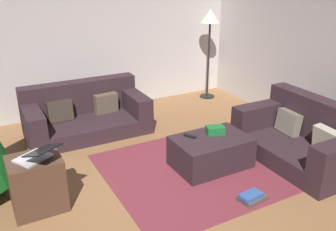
{
  "coord_description": "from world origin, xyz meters",
  "views": [
    {
      "loc": [
        -1.34,
        -2.88,
        2.34
      ],
      "look_at": [
        0.55,
        0.58,
        0.75
      ],
      "focal_mm": 39.31,
      "sensor_mm": 36.0,
      "label": 1
    }
  ],
  "objects_px": {
    "couch_left": "(85,114)",
    "book_stack": "(252,197)",
    "gift_box": "(215,130)",
    "couch_right": "(303,138)",
    "laptop": "(37,155)",
    "corner_lamp": "(210,23)",
    "side_table": "(37,184)",
    "ottoman": "(211,152)",
    "tv_remote": "(190,136)"
  },
  "relations": [
    {
      "from": "side_table",
      "to": "book_stack",
      "type": "relative_size",
      "value": 1.82
    },
    {
      "from": "laptop",
      "to": "book_stack",
      "type": "height_order",
      "value": "laptop"
    },
    {
      "from": "couch_left",
      "to": "side_table",
      "type": "relative_size",
      "value": 3.09
    },
    {
      "from": "tv_remote",
      "to": "corner_lamp",
      "type": "xyz_separation_m",
      "value": [
        1.69,
        2.08,
        1.01
      ]
    },
    {
      "from": "gift_box",
      "to": "laptop",
      "type": "height_order",
      "value": "laptop"
    },
    {
      "from": "gift_box",
      "to": "couch_right",
      "type": "bearing_deg",
      "value": -25.21
    },
    {
      "from": "ottoman",
      "to": "book_stack",
      "type": "distance_m",
      "value": 0.86
    },
    {
      "from": "tv_remote",
      "to": "book_stack",
      "type": "bearing_deg",
      "value": -107.49
    },
    {
      "from": "ottoman",
      "to": "laptop",
      "type": "bearing_deg",
      "value": 177.92
    },
    {
      "from": "book_stack",
      "to": "corner_lamp",
      "type": "height_order",
      "value": "corner_lamp"
    },
    {
      "from": "couch_left",
      "to": "gift_box",
      "type": "distance_m",
      "value": 2.09
    },
    {
      "from": "couch_left",
      "to": "book_stack",
      "type": "relative_size",
      "value": 5.63
    },
    {
      "from": "laptop",
      "to": "book_stack",
      "type": "xyz_separation_m",
      "value": [
        2.0,
        -0.92,
        -0.59
      ]
    },
    {
      "from": "couch_left",
      "to": "corner_lamp",
      "type": "relative_size",
      "value": 1.08
    },
    {
      "from": "couch_left",
      "to": "corner_lamp",
      "type": "xyz_separation_m",
      "value": [
        2.54,
        0.44,
        1.13
      ]
    },
    {
      "from": "side_table",
      "to": "laptop",
      "type": "relative_size",
      "value": 1.13
    },
    {
      "from": "couch_left",
      "to": "ottoman",
      "type": "relative_size",
      "value": 1.91
    },
    {
      "from": "side_table",
      "to": "book_stack",
      "type": "distance_m",
      "value": 2.26
    },
    {
      "from": "couch_right",
      "to": "book_stack",
      "type": "height_order",
      "value": "couch_right"
    },
    {
      "from": "side_table",
      "to": "laptop",
      "type": "bearing_deg",
      "value": -60.27
    },
    {
      "from": "couch_right",
      "to": "book_stack",
      "type": "bearing_deg",
      "value": 110.48
    },
    {
      "from": "book_stack",
      "to": "couch_right",
      "type": "bearing_deg",
      "value": 19.78
    },
    {
      "from": "tv_remote",
      "to": "gift_box",
      "type": "bearing_deg",
      "value": -40.34
    },
    {
      "from": "couch_right",
      "to": "corner_lamp",
      "type": "distance_m",
      "value": 2.89
    },
    {
      "from": "tv_remote",
      "to": "couch_left",
      "type": "bearing_deg",
      "value": 89.96
    },
    {
      "from": "ottoman",
      "to": "couch_right",
      "type": "bearing_deg",
      "value": -19.81
    },
    {
      "from": "couch_right",
      "to": "tv_remote",
      "type": "bearing_deg",
      "value": 68.23
    },
    {
      "from": "ottoman",
      "to": "book_stack",
      "type": "bearing_deg",
      "value": -93.05
    },
    {
      "from": "ottoman",
      "to": "laptop",
      "type": "distance_m",
      "value": 2.09
    },
    {
      "from": "book_stack",
      "to": "side_table",
      "type": "bearing_deg",
      "value": 154.32
    },
    {
      "from": "gift_box",
      "to": "laptop",
      "type": "xyz_separation_m",
      "value": [
        -2.15,
        -0.0,
        0.2
      ]
    },
    {
      "from": "book_stack",
      "to": "tv_remote",
      "type": "bearing_deg",
      "value": 99.87
    },
    {
      "from": "couch_left",
      "to": "ottoman",
      "type": "bearing_deg",
      "value": 121.53
    },
    {
      "from": "side_table",
      "to": "laptop",
      "type": "xyz_separation_m",
      "value": [
        0.03,
        -0.05,
        0.35
      ]
    },
    {
      "from": "couch_right",
      "to": "gift_box",
      "type": "relative_size",
      "value": 7.19
    },
    {
      "from": "ottoman",
      "to": "gift_box",
      "type": "xyz_separation_m",
      "value": [
        0.11,
        0.08,
        0.24
      ]
    },
    {
      "from": "couch_left",
      "to": "side_table",
      "type": "distance_m",
      "value": 1.94
    },
    {
      "from": "side_table",
      "to": "tv_remote",
      "type": "bearing_deg",
      "value": 0.76
    },
    {
      "from": "ottoman",
      "to": "laptop",
      "type": "height_order",
      "value": "laptop"
    },
    {
      "from": "corner_lamp",
      "to": "side_table",
      "type": "bearing_deg",
      "value": -149.27
    },
    {
      "from": "couch_right",
      "to": "book_stack",
      "type": "distance_m",
      "value": 1.3
    },
    {
      "from": "couch_left",
      "to": "laptop",
      "type": "relative_size",
      "value": 3.48
    },
    {
      "from": "couch_right",
      "to": "laptop",
      "type": "xyz_separation_m",
      "value": [
        -3.19,
        0.49,
        0.34
      ]
    },
    {
      "from": "ottoman",
      "to": "side_table",
      "type": "height_order",
      "value": "side_table"
    },
    {
      "from": "ottoman",
      "to": "book_stack",
      "type": "relative_size",
      "value": 2.95
    },
    {
      "from": "corner_lamp",
      "to": "couch_left",
      "type": "bearing_deg",
      "value": -170.15
    },
    {
      "from": "gift_box",
      "to": "book_stack",
      "type": "relative_size",
      "value": 0.7
    },
    {
      "from": "ottoman",
      "to": "side_table",
      "type": "xyz_separation_m",
      "value": [
        -2.07,
        0.13,
        0.1
      ]
    },
    {
      "from": "couch_right",
      "to": "book_stack",
      "type": "xyz_separation_m",
      "value": [
        -1.2,
        -0.43,
        -0.25
      ]
    },
    {
      "from": "tv_remote",
      "to": "laptop",
      "type": "xyz_separation_m",
      "value": [
        -1.82,
        -0.08,
        0.24
      ]
    }
  ]
}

